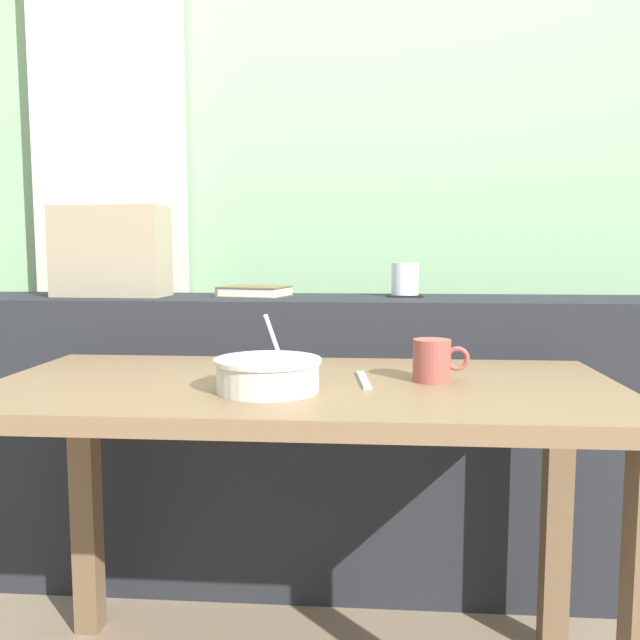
{
  "coord_description": "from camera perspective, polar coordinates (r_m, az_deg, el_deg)",
  "views": [
    {
      "loc": [
        0.04,
        -1.32,
        0.96
      ],
      "look_at": [
        -0.09,
        0.31,
        0.79
      ],
      "focal_mm": 37.12,
      "sensor_mm": 36.0,
      "label": 1
    }
  ],
  "objects": [
    {
      "name": "ceramic_mug",
      "position": [
        1.34,
        9.73,
        -3.48
      ],
      "size": [
        0.11,
        0.08,
        0.08
      ],
      "color": "#9E4C42",
      "rests_on": "breakfast_table"
    },
    {
      "name": "curtain_left_panel",
      "position": [
        2.59,
        -17.68,
        12.14
      ],
      "size": [
        0.56,
        0.06,
        2.5
      ],
      "primitive_type": "cube",
      "color": "beige",
      "rests_on": "ground"
    },
    {
      "name": "soup_bowl",
      "position": [
        1.24,
        -4.5,
        -4.73
      ],
      "size": [
        0.2,
        0.2,
        0.15
      ],
      "color": "silver",
      "rests_on": "breakfast_table"
    },
    {
      "name": "throw_pillow",
      "position": [
        2.02,
        -17.56,
        5.66
      ],
      "size": [
        0.33,
        0.15,
        0.26
      ],
      "primitive_type": "cube",
      "rotation": [
        0.0,
        0.0,
        -0.04
      ],
      "color": "tan",
      "rests_on": "dark_console_ledge"
    },
    {
      "name": "breakfast_table",
      "position": [
        1.35,
        -1.39,
        -9.96
      ],
      "size": [
        1.25,
        0.6,
        0.7
      ],
      "color": "brown",
      "rests_on": "ground"
    },
    {
      "name": "dark_console_ledge",
      "position": [
        1.95,
        3.28,
        -10.29
      ],
      "size": [
        2.8,
        0.35,
        0.83
      ],
      "primitive_type": "cube",
      "color": "#23262B",
      "rests_on": "ground"
    },
    {
      "name": "coaster_square",
      "position": [
        1.93,
        7.31,
        2.1
      ],
      "size": [
        0.1,
        0.1,
        0.0
      ],
      "primitive_type": "cube",
      "color": "black",
      "rests_on": "dark_console_ledge"
    },
    {
      "name": "outdoor_backdrop",
      "position": [
        2.53,
        3.74,
        16.0
      ],
      "size": [
        4.8,
        0.08,
        2.8
      ],
      "primitive_type": "cube",
      "color": "#8EBC89",
      "rests_on": "ground"
    },
    {
      "name": "fork_utensil",
      "position": [
        1.34,
        3.78,
        -5.16
      ],
      "size": [
        0.03,
        0.17,
        0.01
      ],
      "primitive_type": "cube",
      "rotation": [
        0.0,
        0.0,
        0.11
      ],
      "color": "silver",
      "rests_on": "breakfast_table"
    },
    {
      "name": "juice_glass",
      "position": [
        1.93,
        7.33,
        3.39
      ],
      "size": [
        0.08,
        0.08,
        0.09
      ],
      "color": "white",
      "rests_on": "coaster_square"
    },
    {
      "name": "closed_book",
      "position": [
        1.93,
        -5.66,
        2.48
      ],
      "size": [
        0.21,
        0.19,
        0.03
      ],
      "color": "brown",
      "rests_on": "dark_console_ledge"
    }
  ]
}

